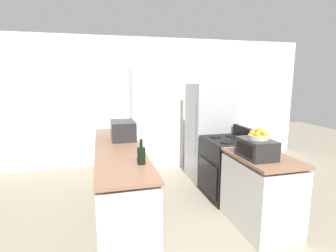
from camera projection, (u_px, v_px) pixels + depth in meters
The scene contains 10 objects.
wall_back at pixel (149, 101), 5.50m from camera, with size 7.00×0.06×2.60m.
counter_left at pixel (120, 180), 3.54m from camera, with size 0.60×2.64×0.89m.
counter_right at pixel (260, 193), 3.13m from camera, with size 0.60×0.95×0.89m.
pantry_cabinet at pixel (156, 118), 5.30m from camera, with size 1.00×0.52×1.96m.
stove at pixel (228, 167), 3.96m from camera, with size 0.66×0.75×1.05m.
refrigerator at pixel (210, 132), 4.62m from camera, with size 0.74×0.69×1.69m.
microwave at pixel (123, 130), 3.85m from camera, with size 0.35×0.50×0.27m.
wine_bottle at pixel (141, 155), 2.74m from camera, with size 0.09×0.09×0.27m.
toaster_oven at pixel (256, 149), 2.96m from camera, with size 0.31×0.44×0.22m.
fruit_bowl at pixel (259, 135), 2.93m from camera, with size 0.23×0.23×0.13m.
Camera 1 is at (-1.01, -1.99, 1.78)m, focal length 28.00 mm.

